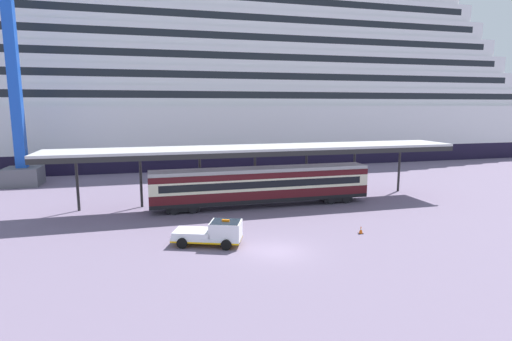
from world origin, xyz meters
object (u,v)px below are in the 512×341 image
dockside_crane (13,26)px  traffic_cone_mid (361,230)px  train_carriage (262,185)px  cruise_ship (192,84)px  traffic_cone_near (237,223)px  service_truck (214,232)px

dockside_crane → traffic_cone_mid: bearing=-42.5°
train_carriage → dockside_crane: 37.82m
cruise_ship → traffic_cone_near: 45.70m
cruise_ship → traffic_cone_mid: 50.60m
cruise_ship → dockside_crane: dockside_crane is taller
cruise_ship → service_truck: bearing=-94.4°
traffic_cone_mid → dockside_crane: bearing=137.5°
traffic_cone_near → traffic_cone_mid: (9.58, -4.37, -0.02)m
cruise_ship → traffic_cone_near: cruise_ship is taller
cruise_ship → traffic_cone_mid: size_ratio=212.63×
traffic_cone_near → traffic_cone_mid: 10.53m
cruise_ship → service_truck: (-3.61, -47.41, -13.46)m
train_carriage → traffic_cone_mid: bearing=-63.6°
cruise_ship → dockside_crane: bearing=-143.4°
traffic_cone_mid → dockside_crane: 48.68m
service_truck → traffic_cone_mid: 12.23m
train_carriage → service_truck: size_ratio=4.13×
traffic_cone_mid → dockside_crane: (-32.70, 29.96, 20.07)m
service_truck → traffic_cone_near: 4.78m
traffic_cone_near → traffic_cone_mid: traffic_cone_near is taller
traffic_cone_mid → cruise_ship: bearing=100.2°
cruise_ship → dockside_crane: 30.59m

